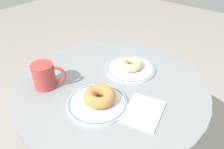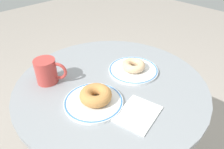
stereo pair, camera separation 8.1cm
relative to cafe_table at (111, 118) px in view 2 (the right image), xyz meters
name	(u,v)px [view 2 (the right image)]	position (x,y,z in m)	size (l,w,h in m)	color
cafe_table	(111,118)	(0.00, 0.00, 0.00)	(0.75, 0.75, 0.72)	gray
plate_left	(94,102)	(-0.12, -0.04, 0.21)	(0.21, 0.21, 0.01)	white
plate_right	(133,70)	(0.12, -0.01, 0.21)	(0.21, 0.21, 0.01)	white
donut_old_fashioned	(96,95)	(-0.12, -0.04, 0.23)	(0.11, 0.11, 0.04)	#BC7F42
donut_glazed	(134,65)	(0.12, -0.01, 0.23)	(0.10, 0.10, 0.03)	#E0B789
paper_napkin	(138,114)	(-0.06, -0.19, 0.20)	(0.15, 0.12, 0.01)	white
coffee_mug	(47,71)	(-0.17, 0.18, 0.25)	(0.10, 0.11, 0.10)	#B73D38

